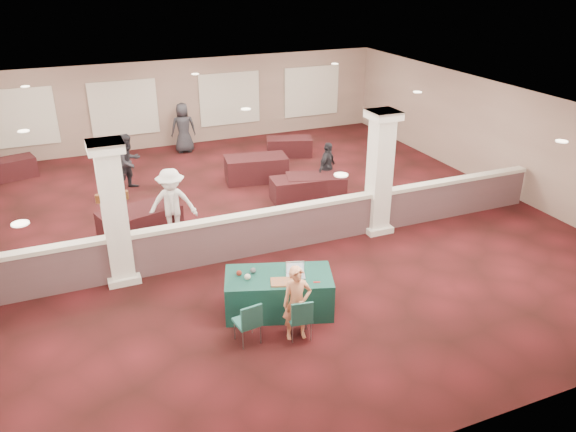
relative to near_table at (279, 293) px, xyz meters
name	(u,v)px	position (x,y,z in m)	size (l,w,h in m)	color
ground	(250,226)	(0.75, 3.97, -0.41)	(16.00, 16.00, 0.00)	#3F0F12
wall_back	(178,103)	(0.75, 11.97, 1.19)	(16.00, 0.04, 3.20)	#806459
wall_front	(439,354)	(0.75, -4.03, 1.19)	(16.00, 0.04, 3.20)	#806459
wall_right	(495,136)	(8.75, 3.97, 1.19)	(0.04, 16.00, 3.20)	#806459
ceiling	(246,108)	(0.75, 3.97, 2.79)	(16.00, 16.00, 0.02)	white
partition_wall	(269,230)	(0.75, 2.47, 0.16)	(15.60, 0.28, 1.10)	brown
column_left	(114,213)	(-2.75, 2.47, 1.23)	(0.72, 0.72, 3.20)	white
column_right	(380,172)	(3.75, 2.47, 1.23)	(0.72, 0.72, 3.20)	white
sconce_left	(98,199)	(-3.03, 2.47, 1.59)	(0.12, 0.12, 0.18)	brown
sconce_right	(126,195)	(-2.47, 2.47, 1.59)	(0.12, 0.12, 0.18)	brown
near_table	(279,293)	(0.00, 0.00, 0.00)	(2.12, 1.06, 0.81)	#103C2D
conf_chair_main	(301,316)	(0.03, -1.03, 0.10)	(0.50, 0.50, 0.86)	#205E54
conf_chair_side	(249,320)	(-0.91, -0.80, 0.11)	(0.49, 0.49, 0.88)	#205E54
woman	(297,303)	(-0.02, -0.95, 0.34)	(0.54, 0.36, 1.50)	#F78E6B
far_table_front_left	(140,223)	(-2.02, 4.41, -0.01)	(1.97, 0.98, 0.80)	black
far_table_front_center	(300,189)	(2.75, 5.12, -0.06)	(1.70, 0.85, 0.69)	black
far_table_front_right	(316,186)	(3.25, 5.11, -0.06)	(1.73, 0.87, 0.70)	black
far_table_back_left	(9,169)	(-5.26, 10.44, -0.08)	(1.60, 0.80, 0.65)	black
far_table_back_center	(256,168)	(2.10, 7.17, -0.01)	(1.95, 0.98, 0.79)	black
far_table_back_right	(289,147)	(4.07, 9.10, -0.08)	(1.61, 0.80, 0.65)	black
attendee_a	(129,162)	(-1.74, 7.97, 0.47)	(0.84, 0.47, 1.76)	black
attendee_b	(172,205)	(-1.25, 4.03, 0.54)	(1.21, 0.55, 1.89)	silver
attendee_c	(327,167)	(3.79, 5.47, 0.36)	(0.90, 0.43, 1.54)	black
attendee_d	(183,128)	(0.65, 10.97, 0.51)	(0.90, 0.49, 1.83)	black
laptop_base	(296,276)	(0.30, -0.16, 0.42)	(0.37, 0.26, 0.02)	silver
laptop_screen	(295,267)	(0.34, -0.04, 0.55)	(0.37, 0.01, 0.25)	silver
screen_glow	(295,268)	(0.34, -0.05, 0.53)	(0.33, 0.00, 0.21)	silver
knitting	(282,282)	(-0.04, -0.28, 0.42)	(0.45, 0.33, 0.03)	#CE6020
yarn_cream	(248,277)	(-0.62, 0.09, 0.47)	(0.12, 0.12, 0.12)	#F0E6C5
yarn_red	(239,273)	(-0.72, 0.30, 0.46)	(0.11, 0.11, 0.11)	maroon
yarn_grey	(253,270)	(-0.43, 0.29, 0.47)	(0.12, 0.12, 0.12)	#4A4A4F
scissors	(317,282)	(0.59, -0.53, 0.41)	(0.13, 0.03, 0.01)	#AE1213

